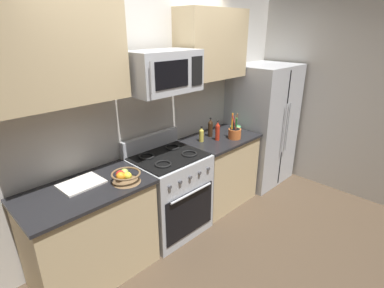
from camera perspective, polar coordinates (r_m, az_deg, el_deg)
The scene contains 17 objects.
ground_plane at distance 3.29m, azimuth 3.97°, elevation -20.55°, with size 16.00×16.00×0.00m, color #473828.
wall_back at distance 3.34m, azimuth -9.24°, elevation 5.58°, with size 8.00×0.10×2.60m, color beige.
counter_left at distance 2.97m, azimuth -18.69°, elevation -15.74°, with size 1.11×0.65×0.91m.
range_oven at distance 3.38m, azimuth -4.39°, elevation -9.27°, with size 0.76×0.69×1.09m.
counter_right at distance 3.93m, azimuth 5.12°, elevation -4.90°, with size 0.94×0.65×0.91m.
refrigerator at distance 4.49m, azimuth 13.14°, elevation 3.58°, with size 0.89×0.76×1.72m.
wall_right at distance 4.60m, azimuth 24.15°, elevation 8.34°, with size 0.10×8.00×2.60m, color beige.
microwave at distance 2.96m, azimuth -5.50°, elevation 13.59°, with size 0.72×0.44×0.40m.
upper_cabinets_left at distance 2.57m, azimuth -24.87°, elevation 15.34°, with size 1.10×0.34×0.78m.
upper_cabinets_right at distance 3.65m, azimuth 3.82°, elevation 18.43°, with size 0.93×0.34×0.78m.
utensil_crock at distance 3.72m, azimuth 8.13°, elevation 2.15°, with size 0.16×0.16×0.32m.
fruit_basket at distance 2.72m, azimuth -12.58°, elevation -6.09°, with size 0.26×0.26×0.11m.
cutting_board at distance 2.81m, azimuth -20.37°, elevation -7.12°, with size 0.36×0.27×0.02m, color silver.
bottle_oil at distance 3.58m, azimuth 1.81°, elevation 1.79°, with size 0.06×0.06×0.19m.
bottle_soy at distance 3.74m, azimuth 3.52°, elevation 3.09°, with size 0.06×0.06×0.24m.
bottle_hot_sauce at distance 3.62m, azimuth 4.90°, elevation 2.45°, with size 0.05×0.05×0.25m.
prep_bowl at distance 4.04m, azimuth 8.30°, elevation 3.05°, with size 0.14×0.14×0.05m.
Camera 1 is at (-1.88, -1.56, 2.20)m, focal length 27.94 mm.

